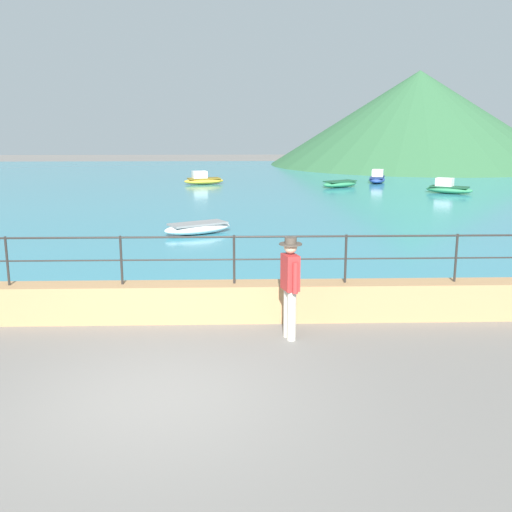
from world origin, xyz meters
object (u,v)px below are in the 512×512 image
at_px(boat_0, 448,188).
at_px(boat_3, 377,178).
at_px(boat_5, 340,184).
at_px(person_walking, 290,283).
at_px(boat_4, 198,228).
at_px(boat_1, 203,180).

height_order(boat_0, boat_3, same).
distance_m(boat_0, boat_3, 5.96).
bearing_deg(boat_5, person_walking, -101.57).
distance_m(person_walking, boat_0, 22.57).
distance_m(boat_0, boat_4, 16.09).
xyz_separation_m(boat_0, boat_4, (-11.91, -10.82, -0.07)).
bearing_deg(person_walking, boat_4, 102.73).
bearing_deg(boat_4, boat_1, 92.50).
bearing_deg(person_walking, boat_1, 96.41).
relative_size(boat_4, boat_5, 1.01).
xyz_separation_m(person_walking, boat_4, (-2.15, 9.52, -0.72)).
height_order(boat_0, boat_4, boat_0).
bearing_deg(boat_4, boat_0, 42.26).
height_order(boat_1, boat_5, boat_1).
distance_m(boat_3, boat_4, 18.89).
distance_m(boat_1, boat_3, 10.26).
bearing_deg(boat_0, boat_5, 148.80).
xyz_separation_m(boat_1, boat_3, (10.24, 0.58, 0.00)).
relative_size(boat_0, boat_3, 0.98).
distance_m(person_walking, boat_3, 26.86).
bearing_deg(boat_1, boat_5, -13.84).
bearing_deg(boat_3, boat_4, -120.39).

